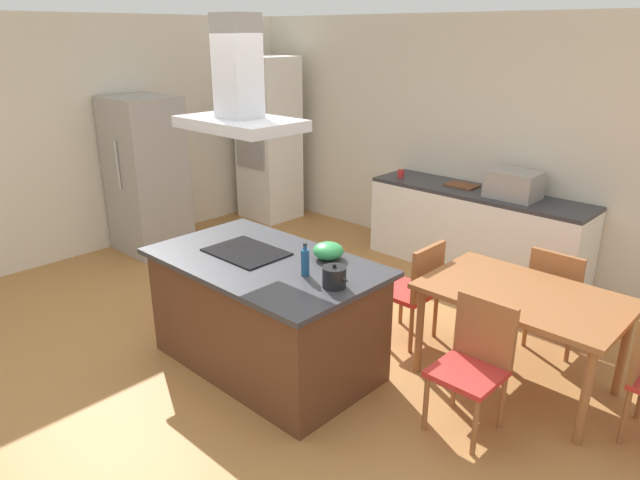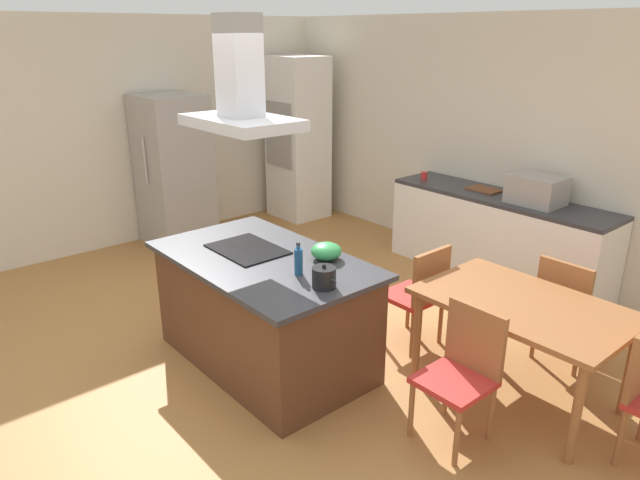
{
  "view_description": "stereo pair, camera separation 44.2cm",
  "coord_description": "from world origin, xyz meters",
  "px_view_note": "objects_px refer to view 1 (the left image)",
  "views": [
    {
      "loc": [
        3.05,
        -2.62,
        2.52
      ],
      "look_at": [
        0.2,
        0.4,
        1.0
      ],
      "focal_mm": 32.31,
      "sensor_mm": 36.0,
      "label": 1
    },
    {
      "loc": [
        3.36,
        -2.3,
        2.52
      ],
      "look_at": [
        0.2,
        0.4,
        1.0
      ],
      "focal_mm": 32.31,
      "sensor_mm": 36.0,
      "label": 2
    }
  ],
  "objects_px": {
    "cutting_board": "(462,185)",
    "chair_facing_back_wall": "(557,294)",
    "wall_oven_stack": "(268,140)",
    "chair_at_left_end": "(416,286)",
    "tea_kettle": "(334,277)",
    "dining_table": "(523,303)",
    "coffee_mug_red": "(401,174)",
    "chair_facing_island": "(475,358)",
    "mixing_bowl": "(328,251)",
    "cooktop": "(246,252)",
    "refrigerator": "(146,175)",
    "range_hood": "(239,93)",
    "olive_oil_bottle": "(305,262)",
    "countertop_microwave": "(514,184)"
  },
  "relations": [
    {
      "from": "chair_at_left_end",
      "to": "cooktop",
      "type": "bearing_deg",
      "value": -127.12
    },
    {
      "from": "chair_facing_island",
      "to": "range_hood",
      "type": "relative_size",
      "value": 0.99
    },
    {
      "from": "countertop_microwave",
      "to": "chair_facing_back_wall",
      "type": "distance_m",
      "value": 1.56
    },
    {
      "from": "wall_oven_stack",
      "to": "chair_at_left_end",
      "type": "bearing_deg",
      "value": -23.49
    },
    {
      "from": "countertop_microwave",
      "to": "chair_facing_island",
      "type": "distance_m",
      "value": 2.67
    },
    {
      "from": "mixing_bowl",
      "to": "wall_oven_stack",
      "type": "height_order",
      "value": "wall_oven_stack"
    },
    {
      "from": "mixing_bowl",
      "to": "olive_oil_bottle",
      "type": "bearing_deg",
      "value": -74.89
    },
    {
      "from": "olive_oil_bottle",
      "to": "wall_oven_stack",
      "type": "height_order",
      "value": "wall_oven_stack"
    },
    {
      "from": "mixing_bowl",
      "to": "chair_facing_island",
      "type": "xyz_separation_m",
      "value": [
        1.21,
        0.1,
        -0.46
      ]
    },
    {
      "from": "chair_at_left_end",
      "to": "chair_facing_island",
      "type": "relative_size",
      "value": 1.0
    },
    {
      "from": "cooktop",
      "to": "chair_facing_island",
      "type": "distance_m",
      "value": 1.85
    },
    {
      "from": "coffee_mug_red",
      "to": "chair_facing_island",
      "type": "bearing_deg",
      "value": -45.48
    },
    {
      "from": "chair_facing_back_wall",
      "to": "wall_oven_stack",
      "type": "bearing_deg",
      "value": 168.93
    },
    {
      "from": "olive_oil_bottle",
      "to": "cutting_board",
      "type": "distance_m",
      "value": 2.96
    },
    {
      "from": "chair_facing_island",
      "to": "cutting_board",
      "type": "bearing_deg",
      "value": 122.63
    },
    {
      "from": "olive_oil_bottle",
      "to": "cooktop",
      "type": "bearing_deg",
      "value": -179.54
    },
    {
      "from": "wall_oven_stack",
      "to": "chair_at_left_end",
      "type": "height_order",
      "value": "wall_oven_stack"
    },
    {
      "from": "wall_oven_stack",
      "to": "dining_table",
      "type": "relative_size",
      "value": 1.57
    },
    {
      "from": "tea_kettle",
      "to": "mixing_bowl",
      "type": "height_order",
      "value": "tea_kettle"
    },
    {
      "from": "wall_oven_stack",
      "to": "range_hood",
      "type": "distance_m",
      "value": 3.91
    },
    {
      "from": "cooktop",
      "to": "chair_facing_back_wall",
      "type": "height_order",
      "value": "cooktop"
    },
    {
      "from": "mixing_bowl",
      "to": "coffee_mug_red",
      "type": "height_order",
      "value": "mixing_bowl"
    },
    {
      "from": "range_hood",
      "to": "cooktop",
      "type": "bearing_deg",
      "value": 0.0
    },
    {
      "from": "mixing_bowl",
      "to": "dining_table",
      "type": "bearing_deg",
      "value": 32.45
    },
    {
      "from": "coffee_mug_red",
      "to": "cutting_board",
      "type": "distance_m",
      "value": 0.74
    },
    {
      "from": "cutting_board",
      "to": "chair_facing_back_wall",
      "type": "bearing_deg",
      "value": -35.96
    },
    {
      "from": "countertop_microwave",
      "to": "dining_table",
      "type": "xyz_separation_m",
      "value": [
        0.97,
        -1.77,
        -0.37
      ]
    },
    {
      "from": "mixing_bowl",
      "to": "coffee_mug_red",
      "type": "bearing_deg",
      "value": 114.27
    },
    {
      "from": "cutting_board",
      "to": "range_hood",
      "type": "distance_m",
      "value": 3.17
    },
    {
      "from": "cooktop",
      "to": "coffee_mug_red",
      "type": "bearing_deg",
      "value": 101.34
    },
    {
      "from": "olive_oil_bottle",
      "to": "countertop_microwave",
      "type": "relative_size",
      "value": 0.48
    },
    {
      "from": "mixing_bowl",
      "to": "cutting_board",
      "type": "relative_size",
      "value": 0.68
    },
    {
      "from": "coffee_mug_red",
      "to": "wall_oven_stack",
      "type": "height_order",
      "value": "wall_oven_stack"
    },
    {
      "from": "mixing_bowl",
      "to": "refrigerator",
      "type": "bearing_deg",
      "value": 172.34
    },
    {
      "from": "olive_oil_bottle",
      "to": "mixing_bowl",
      "type": "bearing_deg",
      "value": 105.11
    },
    {
      "from": "cutting_board",
      "to": "mixing_bowl",
      "type": "bearing_deg",
      "value": -81.61
    },
    {
      "from": "tea_kettle",
      "to": "dining_table",
      "type": "height_order",
      "value": "tea_kettle"
    },
    {
      "from": "olive_oil_bottle",
      "to": "wall_oven_stack",
      "type": "bearing_deg",
      "value": 141.59
    },
    {
      "from": "mixing_bowl",
      "to": "range_hood",
      "type": "bearing_deg",
      "value": -147.97
    },
    {
      "from": "chair_facing_back_wall",
      "to": "chair_at_left_end",
      "type": "xyz_separation_m",
      "value": [
        -0.92,
        -0.67,
        0.0
      ]
    },
    {
      "from": "dining_table",
      "to": "chair_facing_island",
      "type": "xyz_separation_m",
      "value": [
        0.0,
        -0.67,
        -0.16
      ]
    },
    {
      "from": "dining_table",
      "to": "chair_at_left_end",
      "type": "bearing_deg",
      "value": -180.0
    },
    {
      "from": "chair_facing_island",
      "to": "mixing_bowl",
      "type": "bearing_deg",
      "value": -175.12
    },
    {
      "from": "coffee_mug_red",
      "to": "tea_kettle",
      "type": "bearing_deg",
      "value": -62.2
    },
    {
      "from": "olive_oil_bottle",
      "to": "chair_facing_island",
      "type": "bearing_deg",
      "value": 21.5
    },
    {
      "from": "chair_facing_island",
      "to": "chair_facing_back_wall",
      "type": "bearing_deg",
      "value": 90.0
    },
    {
      "from": "cutting_board",
      "to": "range_hood",
      "type": "xyz_separation_m",
      "value": [
        -0.17,
        -2.93,
        1.19
      ]
    },
    {
      "from": "olive_oil_bottle",
      "to": "chair_at_left_end",
      "type": "distance_m",
      "value": 1.23
    },
    {
      "from": "cooktop",
      "to": "range_hood",
      "type": "xyz_separation_m",
      "value": [
        0.0,
        0.0,
        1.2
      ]
    },
    {
      "from": "cutting_board",
      "to": "chair_at_left_end",
      "type": "xyz_separation_m",
      "value": [
        0.68,
        -1.82,
        -0.4
      ]
    }
  ]
}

